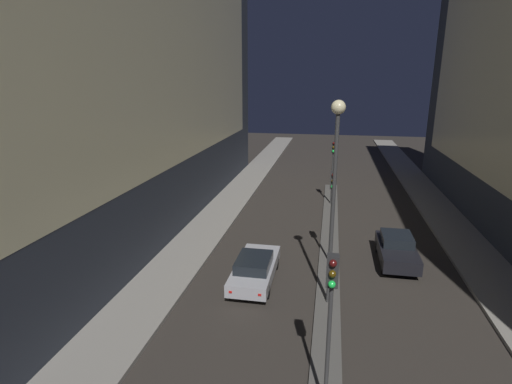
% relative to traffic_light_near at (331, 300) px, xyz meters
% --- Properties ---
extents(building_left, '(6.01, 37.37, 26.33)m').
position_rel_traffic_light_near_xyz_m(building_left, '(-12.25, 14.80, 9.47)').
color(building_left, '#2D333D').
rests_on(building_left, ground).
extents(median_strip, '(1.06, 29.05, 0.14)m').
position_rel_traffic_light_near_xyz_m(median_strip, '(0.00, 11.65, -3.63)').
color(median_strip, '#56544F').
rests_on(median_strip, ground).
extents(traffic_light_near, '(0.32, 0.42, 4.87)m').
position_rel_traffic_light_near_xyz_m(traffic_light_near, '(0.00, 0.00, 0.00)').
color(traffic_light_near, '#383838').
rests_on(traffic_light_near, median_strip).
extents(traffic_light_mid, '(0.32, 0.42, 4.87)m').
position_rel_traffic_light_near_xyz_m(traffic_light_mid, '(0.00, 10.00, 0.00)').
color(traffic_light_mid, '#383838').
rests_on(traffic_light_mid, median_strip).
extents(traffic_light_far, '(0.32, 0.42, 4.87)m').
position_rel_traffic_light_near_xyz_m(traffic_light_far, '(0.00, 20.41, 0.00)').
color(traffic_light_far, '#383838').
rests_on(traffic_light_far, median_strip).
extents(street_lamp, '(0.55, 0.55, 8.54)m').
position_rel_traffic_light_near_xyz_m(street_lamp, '(0.00, 5.93, 2.37)').
color(street_lamp, '#383838').
rests_on(street_lamp, median_strip).
extents(car_left_lane, '(1.82, 4.70, 1.38)m').
position_rel_traffic_light_near_xyz_m(car_left_lane, '(-3.49, 7.35, -2.99)').
color(car_left_lane, '#B2B2B7').
rests_on(car_left_lane, ground).
extents(car_right_lane, '(1.81, 4.17, 1.51)m').
position_rel_traffic_light_near_xyz_m(car_right_lane, '(3.49, 10.80, -2.93)').
color(car_right_lane, black).
rests_on(car_right_lane, ground).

